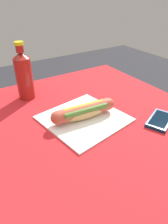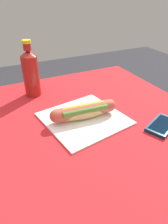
% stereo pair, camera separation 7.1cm
% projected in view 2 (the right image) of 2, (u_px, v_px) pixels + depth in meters
% --- Properties ---
extents(dining_table, '(0.99, 0.96, 0.74)m').
position_uv_depth(dining_table, '(73.00, 163.00, 0.73)').
color(dining_table, brown).
rests_on(dining_table, ground).
extents(paper_wrapper, '(0.30, 0.30, 0.01)m').
position_uv_depth(paper_wrapper, '(84.00, 118.00, 0.73)').
color(paper_wrapper, white).
rests_on(paper_wrapper, dining_table).
extents(hot_dog, '(0.24, 0.07, 0.05)m').
position_uv_depth(hot_dog, '(84.00, 111.00, 0.71)').
color(hot_dog, '#DBB26B').
rests_on(hot_dog, paper_wrapper).
extents(cell_phone, '(0.14, 0.11, 0.01)m').
position_uv_depth(cell_phone, '(162.00, 125.00, 0.69)').
color(cell_phone, '#0A2D4C').
rests_on(cell_phone, dining_table).
extents(soda_bottle, '(0.07, 0.07, 0.23)m').
position_uv_depth(soda_bottle, '(31.00, 73.00, 0.84)').
color(soda_bottle, maroon).
rests_on(soda_bottle, dining_table).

